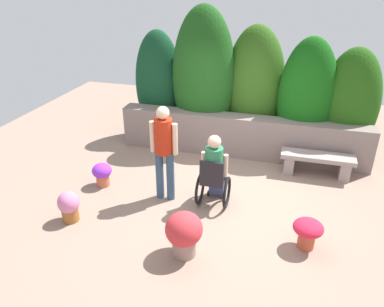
% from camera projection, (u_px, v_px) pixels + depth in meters
% --- Properties ---
extents(ground_plane, '(12.63, 12.63, 0.00)m').
position_uv_depth(ground_plane, '(224.00, 197.00, 6.78)').
color(ground_plane, gray).
extents(stone_retaining_wall, '(5.38, 0.42, 0.91)m').
position_uv_depth(stone_retaining_wall, '(241.00, 136.00, 8.14)').
color(stone_retaining_wall, gray).
rests_on(stone_retaining_wall, ground).
extents(hedge_backdrop, '(5.40, 1.20, 3.11)m').
position_uv_depth(hedge_backdrop, '(247.00, 89.00, 8.20)').
color(hedge_backdrop, '#124025').
rests_on(hedge_backdrop, ground).
extents(stone_bench, '(1.42, 0.40, 0.45)m').
position_uv_depth(stone_bench, '(317.00, 162.00, 7.40)').
color(stone_bench, gray).
rests_on(stone_bench, ground).
extents(person_in_wheelchair, '(0.53, 0.66, 1.33)m').
position_uv_depth(person_in_wheelchair, '(214.00, 172.00, 6.34)').
color(person_in_wheelchair, black).
rests_on(person_in_wheelchair, ground).
extents(person_standing_companion, '(0.49, 0.30, 1.74)m').
position_uv_depth(person_standing_companion, '(164.00, 147.00, 6.34)').
color(person_standing_companion, '#334C66').
rests_on(person_standing_companion, ground).
extents(flower_pot_purple_near, '(0.44, 0.44, 0.47)m').
position_uv_depth(flower_pot_purple_near, '(308.00, 231.00, 5.45)').
color(flower_pot_purple_near, '#B84C32').
rests_on(flower_pot_purple_near, ground).
extents(flower_pot_terracotta_by_wall, '(0.35, 0.35, 0.54)m').
position_uv_depth(flower_pot_terracotta_by_wall, '(69.00, 206.00, 6.05)').
color(flower_pot_terracotta_by_wall, '#945726').
rests_on(flower_pot_terracotta_by_wall, ground).
extents(flower_pot_red_accent, '(0.54, 0.54, 0.69)m').
position_uv_depth(flower_pot_red_accent, '(184.00, 233.00, 5.28)').
color(flower_pot_red_accent, gray).
rests_on(flower_pot_red_accent, ground).
extents(flower_pot_small_foreground, '(0.37, 0.37, 0.46)m').
position_uv_depth(flower_pot_small_foreground, '(102.00, 173.00, 7.05)').
color(flower_pot_small_foreground, '#BC5D40').
rests_on(flower_pot_small_foreground, ground).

